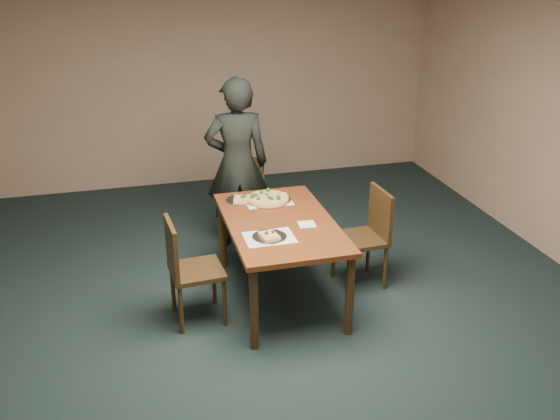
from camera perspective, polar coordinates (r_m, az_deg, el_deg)
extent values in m
plane|color=black|center=(4.95, 0.72, -13.03)|extent=(8.00, 8.00, 0.00)
plane|color=tan|center=(8.07, -7.05, 12.13)|extent=(6.00, 0.00, 6.00)
cube|color=#512610|center=(5.32, 0.00, -1.21)|extent=(0.90, 1.50, 0.04)
cylinder|color=black|center=(4.83, -2.40, -9.05)|extent=(0.07, 0.07, 0.70)
cylinder|color=black|center=(6.02, -5.29, -2.22)|extent=(0.07, 0.07, 0.70)
cylinder|color=black|center=(5.03, 6.39, -7.78)|extent=(0.07, 0.07, 0.70)
cylinder|color=black|center=(6.18, 1.85, -1.43)|extent=(0.07, 0.07, 0.70)
cube|color=black|center=(6.35, -2.75, 0.22)|extent=(0.45, 0.45, 0.04)
cylinder|color=black|center=(6.24, -3.82, -2.59)|extent=(0.04, 0.04, 0.43)
cylinder|color=black|center=(6.56, -4.67, -1.30)|extent=(0.04, 0.04, 0.43)
cylinder|color=black|center=(6.34, -0.68, -2.13)|extent=(0.04, 0.04, 0.43)
cylinder|color=black|center=(6.65, -1.67, -0.87)|extent=(0.04, 0.04, 0.43)
cube|color=black|center=(6.43, -3.28, 2.81)|extent=(0.42, 0.07, 0.44)
cube|color=black|center=(5.19, -7.62, -5.54)|extent=(0.45, 0.45, 0.04)
cylinder|color=black|center=(5.19, -5.10, -8.43)|extent=(0.04, 0.04, 0.43)
cylinder|color=black|center=(5.13, -9.04, -9.06)|extent=(0.04, 0.04, 0.43)
cylinder|color=black|center=(5.49, -6.04, -6.55)|extent=(0.04, 0.04, 0.43)
cylinder|color=black|center=(5.43, -9.76, -7.12)|extent=(0.04, 0.04, 0.43)
cube|color=black|center=(5.05, -9.87, -3.46)|extent=(0.07, 0.42, 0.44)
cube|color=black|center=(5.72, 7.34, -2.65)|extent=(0.44, 0.44, 0.04)
cylinder|color=black|center=(5.91, 4.90, -4.22)|extent=(0.04, 0.04, 0.43)
cylinder|color=black|center=(6.04, 8.07, -3.71)|extent=(0.04, 0.04, 0.43)
cylinder|color=black|center=(5.62, 6.31, -5.82)|extent=(0.04, 0.04, 0.43)
cylinder|color=black|center=(5.76, 9.60, -5.24)|extent=(0.04, 0.04, 0.43)
cube|color=black|center=(5.70, 9.19, -0.21)|extent=(0.06, 0.42, 0.44)
imported|color=black|center=(6.30, -3.95, 4.22)|extent=(0.68, 0.47, 1.77)
cube|color=white|center=(5.73, -1.10, 0.86)|extent=(0.42, 0.32, 0.00)
cube|color=white|center=(5.02, -0.98, -2.52)|extent=(0.40, 0.30, 0.00)
cylinder|color=silver|center=(5.72, -1.10, 0.92)|extent=(0.42, 0.42, 0.01)
cylinder|color=tan|center=(5.72, -1.10, 1.07)|extent=(0.38, 0.38, 0.02)
cylinder|color=#FFE885|center=(5.71, -1.11, 1.20)|extent=(0.34, 0.34, 0.01)
sphere|color=#164314|center=(5.66, -0.16, 1.18)|extent=(0.04, 0.04, 0.04)
sphere|color=#164314|center=(5.64, -0.76, 1.05)|extent=(0.04, 0.04, 0.04)
sphere|color=#164314|center=(5.66, -1.00, 1.16)|extent=(0.04, 0.04, 0.04)
sphere|color=#164314|center=(5.71, -2.47, 1.35)|extent=(0.04, 0.04, 0.04)
sphere|color=#164314|center=(5.83, -1.09, 1.85)|extent=(0.04, 0.04, 0.04)
sphere|color=#164314|center=(5.78, -1.72, 1.63)|extent=(0.04, 0.04, 0.04)
sphere|color=#164314|center=(5.69, -2.54, 1.27)|extent=(0.04, 0.04, 0.04)
sphere|color=#164314|center=(5.64, -1.98, 1.06)|extent=(0.03, 0.03, 0.03)
sphere|color=#164314|center=(5.74, -1.24, 1.45)|extent=(0.03, 0.03, 0.03)
sphere|color=#164314|center=(5.72, -2.21, 1.39)|extent=(0.03, 0.03, 0.03)
sphere|color=#164314|center=(5.64, -0.14, 1.08)|extent=(0.04, 0.04, 0.04)
cylinder|color=silver|center=(5.01, -0.98, -2.46)|extent=(0.28, 0.28, 0.01)
cube|color=tan|center=(5.01, -0.98, -2.33)|extent=(0.16, 0.19, 0.02)
cube|color=#FFE885|center=(5.00, -0.98, -2.21)|extent=(0.12, 0.15, 0.01)
sphere|color=#164314|center=(4.99, -1.24, -2.10)|extent=(0.03, 0.03, 0.03)
sphere|color=#164314|center=(5.02, -0.64, -1.98)|extent=(0.03, 0.03, 0.03)
cylinder|color=silver|center=(5.74, -3.58, 0.91)|extent=(0.28, 0.28, 0.01)
cube|color=tan|center=(5.73, -3.59, 1.03)|extent=(0.17, 0.20, 0.02)
cube|color=#FFE885|center=(5.73, -3.59, 1.14)|extent=(0.13, 0.16, 0.01)
sphere|color=#164314|center=(5.71, -3.46, 1.22)|extent=(0.03, 0.03, 0.03)
sphere|color=#164314|center=(5.73, -3.26, 1.29)|extent=(0.03, 0.03, 0.03)
cube|color=white|center=(5.24, 2.47, -1.32)|extent=(0.15, 0.15, 0.01)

